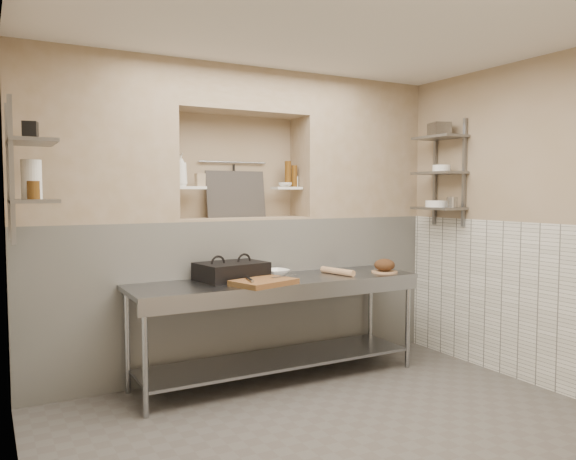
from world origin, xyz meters
TOP-DOWN VIEW (x-y plane):
  - floor at (0.00, 0.00)m, footprint 4.00×3.90m
  - ceiling at (0.00, 0.00)m, footprint 4.00×3.90m
  - wall_left at (-2.05, 0.00)m, footprint 0.10×3.90m
  - wall_right at (2.05, 0.00)m, footprint 0.10×3.90m
  - wall_back at (0.00, 2.00)m, footprint 4.00×0.10m
  - backwall_lower at (0.00, 1.75)m, footprint 4.00×0.40m
  - alcove_sill at (0.00, 1.75)m, footprint 1.30×0.40m
  - backwall_pillar_left at (-1.33, 1.75)m, footprint 1.35×0.40m
  - backwall_pillar_right at (1.33, 1.75)m, footprint 1.35×0.40m
  - backwall_header at (0.00, 1.75)m, footprint 1.30×0.40m
  - wainscot_left at (-1.99, 0.00)m, footprint 0.02×3.90m
  - wainscot_right at (1.99, 0.00)m, footprint 0.02×3.90m
  - alcove_shelf_left at (-0.50, 1.75)m, footprint 0.28×0.16m
  - alcove_shelf_right at (0.50, 1.75)m, footprint 0.28×0.16m
  - utensil_rail at (0.00, 1.92)m, footprint 0.70×0.02m
  - hanging_steel at (0.00, 1.90)m, footprint 0.02×0.02m
  - splash_panel at (0.00, 1.85)m, footprint 0.60×0.08m
  - shelf_rail_left_a at (-1.98, 1.25)m, footprint 0.03×0.03m
  - shelf_rail_left_b at (-1.98, 0.85)m, footprint 0.03×0.03m
  - wall_shelf_left_lower at (-1.84, 1.05)m, footprint 0.30×0.50m
  - wall_shelf_left_upper at (-1.84, 1.05)m, footprint 0.30×0.50m
  - shelf_rail_right_a at (1.98, 1.25)m, footprint 0.03×0.03m
  - shelf_rail_right_b at (1.98, 0.85)m, footprint 0.03×0.03m
  - wall_shelf_right_lower at (1.84, 1.05)m, footprint 0.30×0.50m
  - wall_shelf_right_mid at (1.84, 1.05)m, footprint 0.30×0.50m
  - wall_shelf_right_upper at (1.84, 1.05)m, footprint 0.30×0.50m
  - prep_table at (0.11, 1.18)m, footprint 2.60×0.70m
  - panini_press at (-0.27, 1.34)m, footprint 0.62×0.49m
  - cutting_board at (-0.14, 0.97)m, footprint 0.57×0.47m
  - knife_blade at (0.08, 1.03)m, footprint 0.25×0.08m
  - tongs at (-0.26, 0.99)m, footprint 0.08×0.26m
  - mixing_bowl at (0.20, 1.39)m, footprint 0.26×0.26m
  - rolling_pin at (0.72, 1.16)m, footprint 0.15×0.39m
  - bread_board at (1.18, 1.06)m, footprint 0.25×0.25m
  - bread_loaf at (1.18, 1.06)m, footprint 0.20×0.20m
  - bottle_soap at (-0.58, 1.74)m, footprint 0.11×0.11m
  - jar_alcove at (-0.40, 1.75)m, footprint 0.08×0.08m
  - bowl_alcove at (0.46, 1.71)m, footprint 0.14×0.14m
  - condiment_a at (0.59, 1.76)m, footprint 0.06×0.06m
  - condiment_b at (0.53, 1.78)m, footprint 0.06×0.06m
  - condiment_c at (0.61, 1.77)m, footprint 0.06×0.06m
  - jug_left at (-1.84, 1.14)m, footprint 0.14×0.14m
  - jar_left at (-1.84, 1.00)m, footprint 0.08×0.08m
  - box_left_upper at (-1.84, 1.12)m, footprint 0.11×0.11m
  - bowl_right at (1.84, 1.08)m, footprint 0.22×0.22m
  - canister_right at (1.84, 0.87)m, footprint 0.10×0.10m
  - bowl_right_mid at (1.84, 1.02)m, footprint 0.18×0.18m
  - basket_right at (1.84, 1.06)m, footprint 0.22×0.25m

SIDE VIEW (x-z plane):
  - floor at x=0.00m, z-range -0.10..0.00m
  - prep_table at x=0.11m, z-range 0.19..1.09m
  - backwall_lower at x=0.00m, z-range 0.00..1.40m
  - wainscot_left at x=-1.99m, z-range 0.00..1.40m
  - wainscot_right at x=1.99m, z-range 0.00..1.40m
  - bread_board at x=1.18m, z-range 0.90..0.91m
  - cutting_board at x=-0.14m, z-range 0.90..0.94m
  - mixing_bowl at x=0.20m, z-range 0.90..0.96m
  - rolling_pin at x=0.72m, z-range 0.90..0.96m
  - knife_blade at x=0.08m, z-range 0.95..0.95m
  - tongs at x=-0.26m, z-range 0.95..0.97m
  - bread_loaf at x=1.18m, z-range 0.91..1.03m
  - panini_press at x=-0.27m, z-range 0.90..1.05m
  - wall_left at x=-2.05m, z-range 0.00..2.80m
  - wall_right at x=2.05m, z-range 0.00..2.80m
  - wall_back at x=0.00m, z-range 0.00..2.80m
  - alcove_sill at x=0.00m, z-range 1.40..1.42m
  - wall_shelf_right_lower at x=1.84m, z-range 1.49..1.51m
  - bowl_right at x=1.84m, z-range 1.51..1.58m
  - canister_right at x=1.84m, z-range 1.51..1.61m
  - wall_shelf_left_lower at x=-1.84m, z-range 1.59..1.61m
  - splash_panel at x=0.00m, z-range 1.42..1.86m
  - jar_left at x=-1.84m, z-range 1.61..1.74m
  - alcove_shelf_left at x=-0.50m, z-range 1.69..1.71m
  - alcove_shelf_right at x=0.50m, z-range 1.69..1.71m
  - bowl_alcove at x=0.46m, z-range 1.71..1.75m
  - jug_left at x=-1.84m, z-range 1.61..1.88m
  - condiment_c at x=0.61m, z-range 1.71..1.82m
  - jar_alcove at x=-0.40m, z-range 1.71..1.83m
  - hanging_steel at x=0.00m, z-range 1.63..1.93m
  - shelf_rail_left_a at x=-1.98m, z-range 1.33..2.27m
  - shelf_rail_left_b at x=-1.98m, z-range 1.33..2.27m
  - condiment_a at x=0.59m, z-range 1.71..1.93m
  - condiment_b at x=0.53m, z-range 1.71..1.97m
  - shelf_rail_right_a at x=1.98m, z-range 1.33..2.38m
  - shelf_rail_right_b at x=1.98m, z-range 1.33..2.38m
  - wall_shelf_right_mid at x=1.84m, z-range 1.84..1.86m
  - bottle_soap at x=-0.58m, z-range 1.71..2.00m
  - bowl_right_mid at x=1.84m, z-range 1.86..1.93m
  - utensil_rail at x=0.00m, z-range 1.94..1.96m
  - wall_shelf_left_upper at x=-1.84m, z-range 1.99..2.01m
  - box_left_upper at x=-1.84m, z-range 2.01..2.14m
  - backwall_pillar_left at x=-1.33m, z-range 1.40..2.80m
  - backwall_pillar_right at x=1.33m, z-range 1.40..2.80m
  - wall_shelf_right_upper at x=1.84m, z-range 2.19..2.21m
  - basket_right at x=1.84m, z-range 2.21..2.34m
  - backwall_header at x=0.00m, z-range 2.40..2.80m
  - ceiling at x=0.00m, z-range 2.80..2.90m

